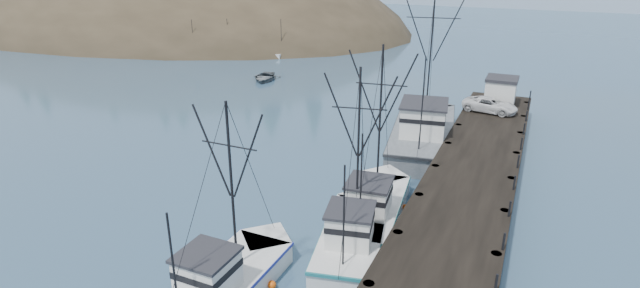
# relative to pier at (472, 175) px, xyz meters

# --- Properties ---
(ground) EXTENTS (400.00, 400.00, 0.00)m
(ground) POSITION_rel_pier_xyz_m (-14.00, -16.00, -1.69)
(ground) COLOR #2E4C68
(ground) RESTS_ON ground
(pier) EXTENTS (6.00, 44.00, 2.00)m
(pier) POSITION_rel_pier_xyz_m (0.00, 0.00, 0.00)
(pier) COLOR black
(pier) RESTS_ON ground
(headland) EXTENTS (134.80, 78.00, 51.00)m
(headland) POSITION_rel_pier_xyz_m (-88.95, 62.61, -6.24)
(headland) COLOR #382D1E
(headland) RESTS_ON ground
(distant_ridge) EXTENTS (360.00, 40.00, 26.00)m
(distant_ridge) POSITION_rel_pier_xyz_m (-4.00, 154.00, -1.69)
(distant_ridge) COLOR #9EB2C6
(distant_ridge) RESTS_ON ground
(moored_sailboats) EXTENTS (22.67, 17.92, 6.35)m
(moored_sailboats) POSITION_rel_pier_xyz_m (-46.58, 40.09, -1.36)
(moored_sailboats) COLOR silver
(moored_sailboats) RESTS_ON ground
(trawler_near) EXTENTS (5.29, 10.83, 10.98)m
(trawler_near) POSITION_rel_pier_xyz_m (-5.41, -9.37, -0.87)
(trawler_near) COLOR silver
(trawler_near) RESTS_ON ground
(trawler_mid) EXTENTS (3.61, 10.32, 10.40)m
(trawler_mid) POSITION_rel_pier_xyz_m (-9.74, -16.16, -0.87)
(trawler_mid) COLOR silver
(trawler_mid) RESTS_ON ground
(trawler_far) EXTENTS (4.71, 11.40, 11.58)m
(trawler_far) POSITION_rel_pier_xyz_m (-5.45, -5.53, -0.87)
(trawler_far) COLOR silver
(trawler_far) RESTS_ON ground
(work_vessel) EXTENTS (7.58, 17.76, 14.48)m
(work_vessel) POSITION_rel_pier_xyz_m (-5.51, 9.19, -0.46)
(work_vessel) COLOR slate
(work_vessel) RESTS_ON ground
(pier_shed) EXTENTS (3.00, 3.20, 2.80)m
(pier_shed) POSITION_rel_pier_xyz_m (0.10, 18.00, 1.73)
(pier_shed) COLOR silver
(pier_shed) RESTS_ON pier
(pickup_truck) EXTENTS (5.38, 3.13, 1.41)m
(pickup_truck) POSITION_rel_pier_xyz_m (-0.51, 14.99, 1.01)
(pickup_truck) COLOR silver
(pickup_truck) RESTS_ON pier
(motorboat) EXTENTS (5.25, 6.34, 1.14)m
(motorboat) POSITION_rel_pier_xyz_m (-30.85, 24.35, -1.69)
(motorboat) COLOR #53595C
(motorboat) RESTS_ON ground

